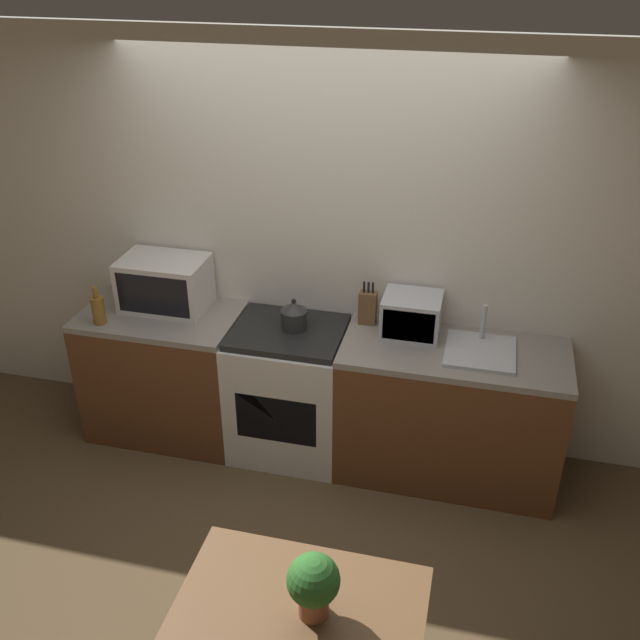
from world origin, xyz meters
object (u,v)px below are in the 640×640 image
at_px(kettle, 294,315).
at_px(microwave, 165,283).
at_px(toaster_oven, 411,315).
at_px(dining_table, 297,634).
at_px(bottle, 98,309).
at_px(stove_range, 289,390).

relative_size(kettle, microwave, 0.37).
xyz_separation_m(toaster_oven, dining_table, (-0.17, -2.02, -0.36)).
distance_m(kettle, dining_table, 2.02).
height_order(bottle, dining_table, bottle).
bearing_deg(toaster_oven, stove_range, -169.28).
distance_m(stove_range, microwave, 1.06).
bearing_deg(microwave, stove_range, -7.08).
bearing_deg(microwave, toaster_oven, 1.23).
bearing_deg(dining_table, stove_range, 106.86).
xyz_separation_m(microwave, toaster_oven, (1.59, 0.03, -0.04)).
height_order(kettle, microwave, microwave).
distance_m(stove_range, dining_table, 1.98).
bearing_deg(kettle, toaster_oven, 8.80).
distance_m(microwave, dining_table, 2.48).
xyz_separation_m(stove_range, bottle, (-1.16, -0.20, 0.55)).
bearing_deg(stove_range, kettle, 43.30).
xyz_separation_m(microwave, dining_table, (1.42, -1.99, -0.40)).
bearing_deg(stove_range, dining_table, -73.14).
distance_m(stove_range, bottle, 1.30).
relative_size(kettle, dining_table, 0.21).
distance_m(bottle, dining_table, 2.44).
distance_m(kettle, toaster_oven, 0.71).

